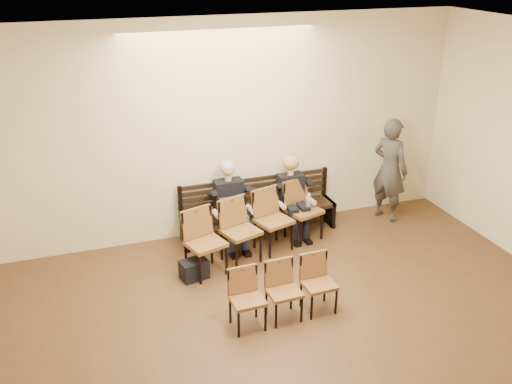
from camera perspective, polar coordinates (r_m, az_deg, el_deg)
room_walls at (r=5.08m, az=9.49°, el=1.38°), size 8.02×10.01×3.51m
bench at (r=9.45m, az=0.33°, el=-2.98°), size 2.60×0.90×0.45m
seated_man at (r=9.01m, az=-2.57°, el=-1.23°), size 0.56×0.77×1.34m
seated_woman at (r=9.36m, az=3.67°, el=-0.70°), size 0.52×0.72×1.22m
laptop at (r=8.88m, az=-2.33°, el=-2.35°), size 0.35×0.29×0.23m
water_bottle at (r=9.19m, az=5.26°, el=-1.52°), size 0.08×0.08×0.23m
bag at (r=8.32m, az=-6.21°, el=-7.70°), size 0.43×0.34×0.28m
passerby at (r=9.98m, az=13.31°, el=2.94°), size 0.77×0.90×2.08m
chair_row_front at (r=8.70m, az=0.16°, el=-3.46°), size 2.42×1.21×0.98m
chair_row_back at (r=7.33m, az=2.83°, el=-10.00°), size 1.41×0.48×0.78m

